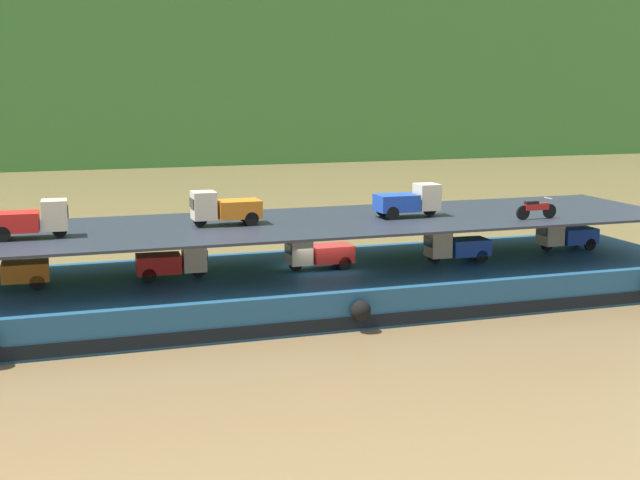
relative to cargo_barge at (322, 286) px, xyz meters
The scene contains 12 objects.
ground_plane 0.75m from the cargo_barge, 90.00° to the left, with size 400.00×400.00×0.00m, color brown.
cargo_barge is the anchor object (origin of this frame).
cargo_rack 2.69m from the cargo_barge, 90.00° to the left, with size 30.59×7.87×2.00m.
mini_truck_lower_stern 12.29m from the cargo_barge, behind, with size 2.76×1.23×1.38m.
mini_truck_lower_aft 6.32m from the cargo_barge, behind, with size 2.80×1.30×1.38m.
mini_truck_lower_mid 1.46m from the cargo_barge, 158.05° to the right, with size 2.77×1.25×1.38m.
mini_truck_lower_fore 6.08m from the cargo_barge, ahead, with size 2.76×1.24×1.38m.
mini_truck_lower_bow 12.10m from the cargo_barge, ahead, with size 2.75×1.23×1.38m.
mini_truck_upper_stern 11.86m from the cargo_barge, behind, with size 2.78×1.26×1.38m.
mini_truck_upper_mid 5.29m from the cargo_barge, behind, with size 2.74×1.21×1.38m.
mini_truck_upper_fore 5.14m from the cargo_barge, ahead, with size 2.74×1.21×1.38m.
motorcycle_upper_port 9.47m from the cargo_barge, 15.20° to the right, with size 1.90×0.55×0.87m.
Camera 1 is at (-11.06, -33.24, 9.04)m, focal length 48.46 mm.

